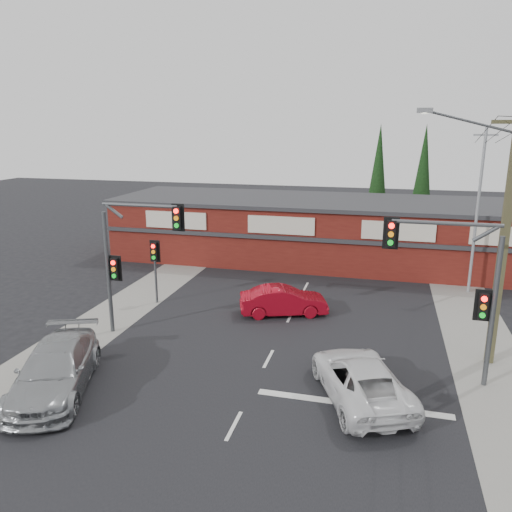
% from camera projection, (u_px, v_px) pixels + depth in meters
% --- Properties ---
extents(ground, '(120.00, 120.00, 0.00)m').
position_uv_depth(ground, '(262.00, 371.00, 19.00)').
color(ground, black).
rests_on(ground, ground).
extents(road_strip, '(14.00, 70.00, 0.01)m').
position_uv_depth(road_strip, '(287.00, 323.00, 23.69)').
color(road_strip, black).
rests_on(road_strip, ground).
extents(verge_left, '(3.00, 70.00, 0.02)m').
position_uv_depth(verge_left, '(126.00, 307.00, 25.74)').
color(verge_left, gray).
rests_on(verge_left, ground).
extents(verge_right, '(3.00, 70.00, 0.02)m').
position_uv_depth(verge_right, '(480.00, 341.00, 21.63)').
color(verge_right, gray).
rests_on(verge_right, ground).
extents(stop_line, '(6.50, 0.35, 0.01)m').
position_uv_depth(stop_line, '(353.00, 404.00, 16.75)').
color(stop_line, silver).
rests_on(stop_line, ground).
extents(white_suv, '(4.24, 5.76, 1.46)m').
position_uv_depth(white_suv, '(360.00, 379.00, 16.96)').
color(white_suv, silver).
rests_on(white_suv, ground).
extents(silver_suv, '(4.14, 6.12, 1.65)m').
position_uv_depth(silver_suv, '(55.00, 369.00, 17.41)').
color(silver_suv, '#999C9E').
rests_on(silver_suv, ground).
extents(red_sedan, '(4.53, 2.82, 1.41)m').
position_uv_depth(red_sedan, '(284.00, 301.00, 24.58)').
color(red_sedan, maroon).
rests_on(red_sedan, ground).
extents(lane_dashes, '(0.12, 39.72, 0.01)m').
position_uv_depth(lane_dashes, '(268.00, 359.00, 19.99)').
color(lane_dashes, silver).
rests_on(lane_dashes, ground).
extents(shop_building, '(27.30, 8.40, 4.22)m').
position_uv_depth(shop_building, '(307.00, 229.00, 34.61)').
color(shop_building, '#521510').
rests_on(shop_building, ground).
extents(conifer_near, '(1.80, 1.80, 9.25)m').
position_uv_depth(conifer_near, '(378.00, 173.00, 39.24)').
color(conifer_near, '#2D2116').
rests_on(conifer_near, ground).
extents(conifer_far, '(1.80, 1.80, 9.25)m').
position_uv_depth(conifer_far, '(423.00, 171.00, 40.27)').
color(conifer_far, '#2D2116').
rests_on(conifer_far, ground).
extents(traffic_mast_left, '(3.77, 0.27, 5.97)m').
position_uv_depth(traffic_mast_left, '(129.00, 249.00, 21.44)').
color(traffic_mast_left, '#47494C').
rests_on(traffic_mast_left, ground).
extents(traffic_mast_right, '(3.96, 0.27, 5.97)m').
position_uv_depth(traffic_mast_right, '(461.00, 278.00, 17.28)').
color(traffic_mast_right, '#47494C').
rests_on(traffic_mast_right, ground).
extents(pedestal_signal, '(0.55, 0.27, 3.38)m').
position_uv_depth(pedestal_signal, '(155.00, 259.00, 25.76)').
color(pedestal_signal, '#47494C').
rests_on(pedestal_signal, ground).
extents(utility_pole, '(4.38, 0.59, 10.00)m').
position_uv_depth(utility_pole, '(502.00, 228.00, 18.41)').
color(utility_pole, brown).
rests_on(utility_pole, ground).
extents(steel_pole, '(1.20, 0.16, 9.00)m').
position_uv_depth(steel_pole, '(477.00, 209.00, 26.87)').
color(steel_pole, gray).
rests_on(steel_pole, ground).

